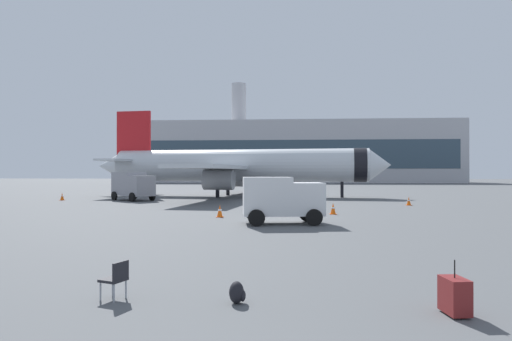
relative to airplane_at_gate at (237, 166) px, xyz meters
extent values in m
cylinder|color=silver|center=(0.23, -0.03, 0.04)|extent=(30.24, 7.23, 3.80)
cone|color=silver|center=(16.32, -1.90, 0.04)|extent=(2.80, 3.86, 3.61)
cone|color=silver|center=(-16.26, 1.89, 0.04)|extent=(3.57, 3.77, 3.42)
cylinder|color=black|center=(14.14, -1.64, 0.04)|extent=(1.84, 4.01, 3.88)
cube|color=silver|center=(0.16, 8.03, -0.26)|extent=(6.61, 16.45, 0.36)
cube|color=silver|center=(-1.68, -7.86, -0.26)|extent=(6.61, 16.45, 0.36)
cylinder|color=gray|center=(-0.13, 5.55, -1.56)|extent=(3.43, 2.55, 2.20)
cylinder|color=gray|center=(-1.40, -5.37, -1.56)|extent=(3.43, 2.55, 2.20)
cube|color=red|center=(-13.18, 1.53, 3.64)|extent=(4.41, 0.87, 6.40)
cube|color=silver|center=(-13.31, 4.77, 0.64)|extent=(3.27, 6.26, 0.24)
cube|color=silver|center=(-14.04, -1.59, 0.64)|extent=(3.27, 6.26, 0.24)
cylinder|color=black|center=(12.15, -1.41, -2.76)|extent=(0.36, 0.36, 1.80)
cylinder|color=black|center=(-1.48, 2.59, -2.76)|extent=(0.44, 0.44, 1.80)
cylinder|color=black|center=(-2.03, -2.18, -2.76)|extent=(0.44, 0.44, 1.80)
cube|color=gray|center=(-8.58, -9.01, -2.14)|extent=(2.68, 2.77, 2.04)
cube|color=#1E232D|center=(-8.02, -9.46, -1.66)|extent=(1.29, 1.60, 0.84)
cube|color=gray|center=(-10.46, -7.52, -1.96)|extent=(3.81, 3.66, 2.40)
cylinder|color=black|center=(-7.77, -8.19, -3.21)|extent=(0.84, 0.73, 0.90)
cylinder|color=black|center=(-9.20, -9.99, -3.21)|extent=(0.84, 0.73, 0.90)
cylinder|color=black|center=(-10.40, -6.10, -3.21)|extent=(0.84, 0.73, 0.90)
cylinder|color=black|center=(-11.83, -7.90, -3.21)|extent=(0.84, 0.73, 0.90)
cube|color=white|center=(6.93, -27.13, -2.27)|extent=(2.01, 2.22, 1.78)
cube|color=#1E232D|center=(7.67, -27.03, -1.85)|extent=(0.32, 1.79, 0.74)
cube|color=white|center=(4.75, -27.42, -2.11)|extent=(2.88, 2.33, 2.10)
cylinder|color=black|center=(7.01, -26.06, -3.21)|extent=(0.92, 0.34, 0.90)
cylinder|color=black|center=(7.29, -28.14, -3.21)|extent=(0.92, 0.34, 0.90)
cylinder|color=black|center=(3.95, -26.47, -3.21)|extent=(0.92, 0.34, 0.90)
cylinder|color=black|center=(4.23, -28.55, -3.21)|extent=(0.92, 0.34, 0.90)
cube|color=#F2590C|center=(1.57, -23.92, -3.64)|extent=(0.44, 0.44, 0.04)
cone|color=#F2590C|center=(1.57, -23.92, -3.24)|extent=(0.36, 0.36, 0.75)
cylinder|color=white|center=(1.57, -23.92, -3.20)|extent=(0.23, 0.23, 0.10)
cube|color=#F2590C|center=(-17.21, -8.22, -3.64)|extent=(0.44, 0.44, 0.04)
cone|color=#F2590C|center=(-17.21, -8.22, -3.24)|extent=(0.36, 0.36, 0.76)
cylinder|color=white|center=(-17.21, -8.22, -3.20)|extent=(0.23, 0.23, 0.10)
cube|color=#F2590C|center=(9.00, -21.46, -3.64)|extent=(0.44, 0.44, 0.04)
cone|color=#F2590C|center=(9.00, -21.46, -3.25)|extent=(0.36, 0.36, 0.74)
cylinder|color=white|center=(9.00, -21.46, -3.21)|extent=(0.23, 0.23, 0.10)
cube|color=#F2590C|center=(16.44, -12.87, -3.64)|extent=(0.44, 0.44, 0.04)
cone|color=#F2590C|center=(16.44, -12.87, -3.26)|extent=(0.36, 0.36, 0.71)
cylinder|color=white|center=(16.44, -12.87, -3.22)|extent=(0.23, 0.23, 0.10)
cube|color=maroon|center=(9.15, -42.52, -3.27)|extent=(0.49, 0.69, 0.70)
cylinder|color=black|center=(9.15, -42.52, -2.74)|extent=(0.02, 0.02, 0.36)
cylinder|color=black|center=(9.12, -42.29, -3.62)|extent=(0.08, 0.04, 0.08)
cylinder|color=black|center=(9.18, -42.74, -3.62)|extent=(0.08, 0.04, 0.08)
ellipsoid|color=black|center=(4.72, -42.05, -3.42)|extent=(0.32, 0.40, 0.48)
ellipsoid|color=black|center=(4.86, -42.05, -3.49)|extent=(0.12, 0.28, 0.24)
cube|color=black|center=(1.93, -41.93, -3.22)|extent=(0.62, 0.62, 0.06)
cube|color=black|center=(2.12, -42.01, -3.00)|extent=(0.21, 0.47, 0.40)
cylinder|color=#999EA5|center=(1.68, -42.05, -3.44)|extent=(0.04, 0.04, 0.44)
cylinder|color=#999EA5|center=(1.81, -41.69, -3.44)|extent=(0.04, 0.04, 0.44)
cylinder|color=#999EA5|center=(2.04, -42.18, -3.44)|extent=(0.04, 0.04, 0.44)
cylinder|color=#999EA5|center=(2.17, -41.82, -3.44)|extent=(0.04, 0.04, 0.44)
cube|color=#B2B2B7|center=(7.89, 78.55, 5.16)|extent=(93.98, 19.70, 17.62)
cube|color=#334756|center=(7.89, 68.65, 4.28)|extent=(89.28, 0.10, 7.93)
cylinder|color=#B2B2B7|center=(-8.39, 78.55, 19.97)|extent=(4.40, 4.40, 12.00)
camera|label=1|loc=(5.79, -51.44, -0.81)|focal=30.52mm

